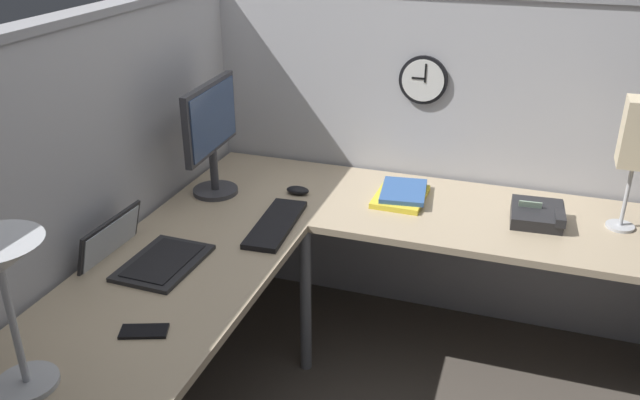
{
  "coord_description": "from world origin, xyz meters",
  "views": [
    {
      "loc": [
        -2.07,
        -0.66,
        1.94
      ],
      "look_at": [
        0.07,
        0.07,
        0.89
      ],
      "focal_mm": 36.82,
      "sensor_mm": 36.0,
      "label": 1
    }
  ],
  "objects_px": {
    "office_phone": "(539,216)",
    "keyboard": "(276,224)",
    "monitor": "(212,131)",
    "cell_phone": "(144,331)",
    "desk_lamp_dome": "(0,270)",
    "book_stack": "(402,194)",
    "computer_mouse": "(298,190)",
    "desk_lamp_paper": "(639,137)",
    "laptop": "(140,254)",
    "wall_clock": "(423,80)"
  },
  "relations": [
    {
      "from": "desk_lamp_dome",
      "to": "office_phone",
      "type": "bearing_deg",
      "value": -41.53
    },
    {
      "from": "computer_mouse",
      "to": "keyboard",
      "type": "bearing_deg",
      "value": -175.26
    },
    {
      "from": "desk_lamp_dome",
      "to": "desk_lamp_paper",
      "type": "distance_m",
      "value": 2.21
    },
    {
      "from": "laptop",
      "to": "desk_lamp_dome",
      "type": "bearing_deg",
      "value": -173.25
    },
    {
      "from": "desk_lamp_dome",
      "to": "cell_phone",
      "type": "xyz_separation_m",
      "value": [
        0.31,
        -0.17,
        -0.36
      ]
    },
    {
      "from": "office_phone",
      "to": "desk_lamp_paper",
      "type": "relative_size",
      "value": 0.41
    },
    {
      "from": "cell_phone",
      "to": "book_stack",
      "type": "xyz_separation_m",
      "value": [
        1.21,
        -0.54,
        0.02
      ]
    },
    {
      "from": "monitor",
      "to": "keyboard",
      "type": "distance_m",
      "value": 0.52
    },
    {
      "from": "keyboard",
      "to": "monitor",
      "type": "bearing_deg",
      "value": 56.04
    },
    {
      "from": "book_stack",
      "to": "desk_lamp_paper",
      "type": "distance_m",
      "value": 0.96
    },
    {
      "from": "monitor",
      "to": "book_stack",
      "type": "bearing_deg",
      "value": -75.82
    },
    {
      "from": "office_phone",
      "to": "book_stack",
      "type": "bearing_deg",
      "value": 83.76
    },
    {
      "from": "book_stack",
      "to": "desk_lamp_paper",
      "type": "relative_size",
      "value": 0.56
    },
    {
      "from": "monitor",
      "to": "cell_phone",
      "type": "distance_m",
      "value": 1.08
    },
    {
      "from": "monitor",
      "to": "wall_clock",
      "type": "xyz_separation_m",
      "value": [
        0.5,
        -0.81,
        0.17
      ]
    },
    {
      "from": "monitor",
      "to": "cell_phone",
      "type": "xyz_separation_m",
      "value": [
        -1.0,
        -0.26,
        -0.29
      ]
    },
    {
      "from": "keyboard",
      "to": "computer_mouse",
      "type": "height_order",
      "value": "computer_mouse"
    },
    {
      "from": "computer_mouse",
      "to": "book_stack",
      "type": "xyz_separation_m",
      "value": [
        0.1,
        -0.45,
        0.0
      ]
    },
    {
      "from": "office_phone",
      "to": "book_stack",
      "type": "height_order",
      "value": "office_phone"
    },
    {
      "from": "laptop",
      "to": "desk_lamp_dome",
      "type": "height_order",
      "value": "desk_lamp_dome"
    },
    {
      "from": "computer_mouse",
      "to": "book_stack",
      "type": "bearing_deg",
      "value": -78.02
    },
    {
      "from": "computer_mouse",
      "to": "wall_clock",
      "type": "distance_m",
      "value": 0.75
    },
    {
      "from": "cell_phone",
      "to": "book_stack",
      "type": "relative_size",
      "value": 0.48
    },
    {
      "from": "desk_lamp_dome",
      "to": "desk_lamp_paper",
      "type": "xyz_separation_m",
      "value": [
        1.52,
        -1.6,
        0.02
      ]
    },
    {
      "from": "computer_mouse",
      "to": "desk_lamp_paper",
      "type": "bearing_deg",
      "value": -85.48
    },
    {
      "from": "monitor",
      "to": "desk_lamp_paper",
      "type": "distance_m",
      "value": 1.71
    },
    {
      "from": "computer_mouse",
      "to": "desk_lamp_dome",
      "type": "height_order",
      "value": "desk_lamp_dome"
    },
    {
      "from": "laptop",
      "to": "computer_mouse",
      "type": "height_order",
      "value": "laptop"
    },
    {
      "from": "laptop",
      "to": "cell_phone",
      "type": "xyz_separation_m",
      "value": [
        -0.38,
        -0.25,
        -0.02
      ]
    },
    {
      "from": "keyboard",
      "to": "computer_mouse",
      "type": "relative_size",
      "value": 4.13
    },
    {
      "from": "monitor",
      "to": "book_stack",
      "type": "distance_m",
      "value": 0.87
    },
    {
      "from": "laptop",
      "to": "office_phone",
      "type": "distance_m",
      "value": 1.56
    },
    {
      "from": "laptop",
      "to": "desk_lamp_paper",
      "type": "distance_m",
      "value": 1.91
    },
    {
      "from": "laptop",
      "to": "keyboard",
      "type": "xyz_separation_m",
      "value": [
        0.41,
        -0.37,
        -0.01
      ]
    },
    {
      "from": "monitor",
      "to": "computer_mouse",
      "type": "bearing_deg",
      "value": -73.06
    },
    {
      "from": "monitor",
      "to": "desk_lamp_paper",
      "type": "bearing_deg",
      "value": -82.83
    },
    {
      "from": "keyboard",
      "to": "desk_lamp_dome",
      "type": "distance_m",
      "value": 1.18
    },
    {
      "from": "desk_lamp_dome",
      "to": "wall_clock",
      "type": "relative_size",
      "value": 2.02
    },
    {
      "from": "monitor",
      "to": "book_stack",
      "type": "xyz_separation_m",
      "value": [
        0.2,
        -0.8,
        -0.27
      ]
    },
    {
      "from": "keyboard",
      "to": "cell_phone",
      "type": "distance_m",
      "value": 0.79
    },
    {
      "from": "computer_mouse",
      "to": "book_stack",
      "type": "height_order",
      "value": "book_stack"
    },
    {
      "from": "laptop",
      "to": "desk_lamp_dome",
      "type": "distance_m",
      "value": 0.77
    },
    {
      "from": "office_phone",
      "to": "keyboard",
      "type": "bearing_deg",
      "value": 109.81
    },
    {
      "from": "office_phone",
      "to": "wall_clock",
      "type": "height_order",
      "value": "wall_clock"
    },
    {
      "from": "keyboard",
      "to": "desk_lamp_dome",
      "type": "xyz_separation_m",
      "value": [
        -1.09,
        0.29,
        0.35
      ]
    },
    {
      "from": "keyboard",
      "to": "book_stack",
      "type": "xyz_separation_m",
      "value": [
        0.42,
        -0.42,
        0.01
      ]
    },
    {
      "from": "desk_lamp_dome",
      "to": "book_stack",
      "type": "bearing_deg",
      "value": -25.13
    },
    {
      "from": "cell_phone",
      "to": "book_stack",
      "type": "distance_m",
      "value": 1.32
    },
    {
      "from": "office_phone",
      "to": "wall_clock",
      "type": "distance_m",
      "value": 0.79
    },
    {
      "from": "office_phone",
      "to": "computer_mouse",
      "type": "bearing_deg",
      "value": 91.83
    }
  ]
}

